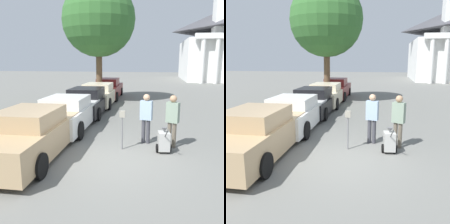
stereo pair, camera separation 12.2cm
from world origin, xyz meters
TOP-DOWN VIEW (x-y plane):
  - ground_plane at (0.00, 0.00)m, footprint 120.00×120.00m
  - parked_car_tan at (-2.54, 0.11)m, footprint 2.07×5.11m
  - parked_car_white at (-2.54, 3.27)m, footprint 2.13×4.82m
  - parked_car_black at (-2.54, 6.44)m, footprint 2.12×5.03m
  - parked_car_cream at (-2.54, 9.26)m, footprint 2.17×4.96m
  - parked_car_maroon at (-2.54, 12.69)m, footprint 2.01×5.02m
  - parking_meter at (0.15, 1.09)m, footprint 0.18×0.09m
  - person_worker at (0.90, 1.89)m, footprint 0.46×0.30m
  - person_supervisor at (1.80, 1.59)m, footprint 0.47×0.37m
  - equipment_cart at (1.52, 1.03)m, footprint 0.50×1.00m
  - church at (9.67, 34.66)m, footprint 8.96×15.01m
  - shade_tree at (-2.87, 10.88)m, footprint 5.11×5.11m

SIDE VIEW (x-z plane):
  - ground_plane at x=0.00m, z-range 0.00..0.00m
  - equipment_cart at x=1.52m, z-range -0.11..0.89m
  - parked_car_black at x=-2.54m, z-range -0.06..1.41m
  - parked_car_white at x=-2.54m, z-range -0.03..1.41m
  - parked_car_cream at x=-2.54m, z-range -0.04..1.45m
  - parked_car_tan at x=-2.54m, z-range -0.05..1.46m
  - parked_car_maroon at x=-2.54m, z-range -0.06..1.52m
  - parking_meter at x=0.15m, z-range 0.26..1.59m
  - person_worker at x=0.90m, z-range 0.13..1.93m
  - person_supervisor at x=1.80m, z-range 0.14..1.95m
  - shade_tree at x=-2.87m, z-range 1.57..9.86m
  - church at x=9.67m, z-range -6.63..18.28m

